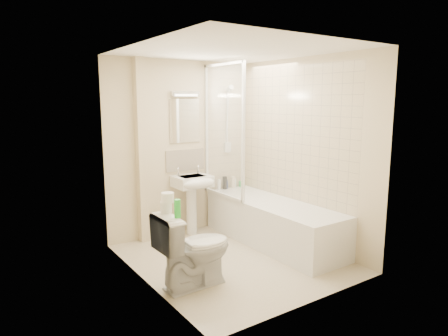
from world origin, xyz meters
TOP-DOWN VIEW (x-y plane):
  - floor at (0.00, 0.00)m, footprint 2.50×2.50m
  - wall_back at (0.00, 1.25)m, footprint 2.20×0.02m
  - wall_left at (-1.10, 0.00)m, footprint 0.02×2.50m
  - wall_right at (1.10, 0.00)m, footprint 0.02×2.50m
  - ceiling at (0.00, 0.00)m, footprint 2.20×2.50m
  - tile_back at (0.75, 1.24)m, footprint 0.70×0.01m
  - tile_right at (1.09, 0.16)m, footprint 0.01×2.10m
  - pipe_boxing at (-0.62, 1.19)m, footprint 0.12×0.12m
  - splashback at (0.05, 1.24)m, footprint 0.60×0.02m
  - mirror at (0.05, 1.24)m, footprint 0.46×0.01m
  - strip_light at (0.05, 1.22)m, footprint 0.42×0.07m
  - bathtub at (0.75, 0.16)m, footprint 0.70×2.10m
  - shower_screen at (0.40, 0.80)m, footprint 0.04×0.92m
  - shower_fixture at (0.75, 1.19)m, footprint 0.10×0.16m
  - pedestal_sink at (0.05, 1.01)m, footprint 0.49×0.46m
  - bottle_white_a at (0.57, 1.16)m, footprint 0.05×0.05m
  - bottle_black_b at (0.67, 1.16)m, footprint 0.07×0.07m
  - bottle_blue at (0.69, 1.16)m, footprint 0.06×0.06m
  - bottle_cream at (0.82, 1.16)m, footprint 0.06×0.06m
  - bottle_white_b at (0.84, 1.16)m, footprint 0.06×0.06m
  - bottle_green at (0.97, 1.16)m, footprint 0.06×0.06m
  - toilet at (-0.72, -0.33)m, footprint 0.47×0.79m
  - toilet_roll_lower at (-0.97, -0.24)m, footprint 0.11×0.11m
  - toilet_roll_upper at (-0.97, -0.27)m, footprint 0.12×0.12m
  - green_bottle at (-0.96, -0.46)m, footprint 0.06×0.06m

SIDE VIEW (x-z plane):
  - floor at x=0.00m, z-range 0.00..0.00m
  - bathtub at x=0.75m, z-range 0.01..0.56m
  - toilet at x=-0.72m, z-range 0.00..0.79m
  - bottle_green at x=0.97m, z-range 0.55..0.64m
  - bottle_blue at x=0.69m, z-range 0.55..0.69m
  - bottle_white_b at x=0.84m, z-range 0.55..0.69m
  - bottle_white_a at x=0.57m, z-range 0.55..0.70m
  - bottle_cream at x=0.82m, z-range 0.55..0.72m
  - bottle_black_b at x=0.67m, z-range 0.55..0.74m
  - pedestal_sink at x=0.05m, z-range 0.19..1.14m
  - toilet_roll_lower at x=-0.97m, z-range 0.79..0.90m
  - green_bottle at x=-0.96m, z-range 0.79..0.96m
  - toilet_roll_upper at x=-0.97m, z-range 0.90..0.99m
  - splashback at x=0.05m, z-range 0.88..1.18m
  - wall_back at x=0.00m, z-range 0.00..2.40m
  - wall_left at x=-1.10m, z-range 0.00..2.40m
  - wall_right at x=1.10m, z-range 0.00..2.40m
  - pipe_boxing at x=-0.62m, z-range 0.00..2.40m
  - tile_back at x=0.75m, z-range 0.55..2.30m
  - tile_right at x=1.09m, z-range 0.55..2.30m
  - shower_screen at x=0.40m, z-range 0.55..2.35m
  - shower_fixture at x=0.75m, z-range 1.05..2.04m
  - mirror at x=0.05m, z-range 1.28..1.88m
  - strip_light at x=0.05m, z-range 1.92..1.98m
  - ceiling at x=0.00m, z-range 2.39..2.41m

